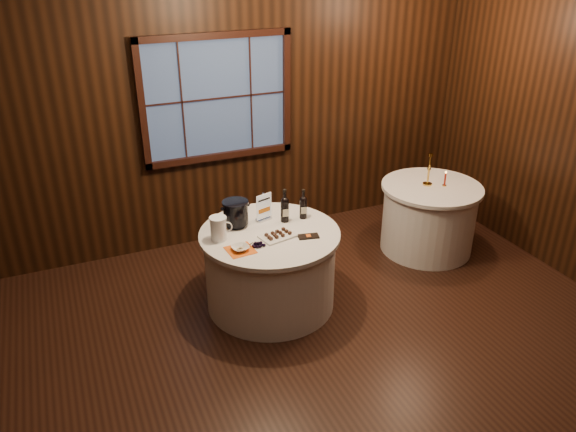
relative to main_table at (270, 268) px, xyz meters
name	(u,v)px	position (x,y,z in m)	size (l,w,h in m)	color
ground	(316,368)	(0.00, -1.00, -0.39)	(6.00, 6.00, 0.00)	black
back_wall	(217,108)	(0.00, 1.48, 1.16)	(6.00, 0.10, 3.00)	black
main_table	(270,268)	(0.00, 0.00, 0.00)	(1.28, 1.28, 0.77)	silver
side_table	(428,217)	(2.00, 0.30, 0.00)	(1.08, 1.08, 0.77)	silver
sign_stand	(264,211)	(0.04, 0.25, 0.48)	(0.17, 0.12, 0.28)	#B9B9C0
port_bottle_left	(285,208)	(0.21, 0.15, 0.52)	(0.08, 0.08, 0.32)	black
port_bottle_right	(303,206)	(0.40, 0.14, 0.51)	(0.07, 0.08, 0.29)	black
ice_bucket	(236,213)	(-0.24, 0.24, 0.51)	(0.24, 0.24, 0.25)	black
chocolate_plate	(278,235)	(0.03, -0.12, 0.40)	(0.34, 0.26, 0.04)	silver
chocolate_box	(308,236)	(0.28, -0.23, 0.39)	(0.18, 0.09, 0.02)	black
grape_bunch	(258,244)	(-0.19, -0.20, 0.40)	(0.19, 0.10, 0.04)	black
glass_pitcher	(219,228)	(-0.46, 0.05, 0.49)	(0.20, 0.15, 0.22)	white
orange_napkin	(240,250)	(-0.35, -0.21, 0.38)	(0.23, 0.23, 0.00)	#DB5712
cracker_bowl	(240,248)	(-0.35, -0.21, 0.40)	(0.15, 0.15, 0.04)	silver
brass_candlestick	(428,174)	(1.96, 0.34, 0.51)	(0.10, 0.10, 0.35)	gold
red_candle	(445,180)	(2.11, 0.24, 0.45)	(0.05, 0.05, 0.17)	gold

